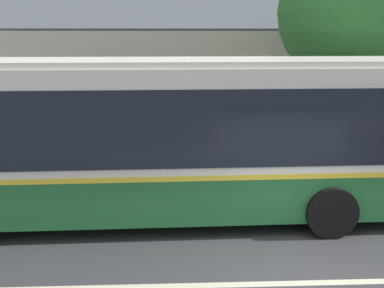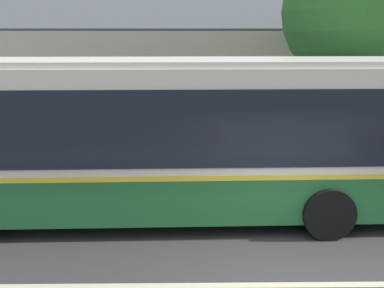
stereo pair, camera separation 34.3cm
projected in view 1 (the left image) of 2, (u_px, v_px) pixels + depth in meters
The scene contains 7 objects.
ground_plane at pixel (309, 283), 7.50m from camera, with size 300.00×300.00×0.00m, color #38383A.
sidewalk_far at pixel (248, 172), 13.33m from camera, with size 60.00×3.00×0.15m, color #9E9E99.
lane_divider_stripe at pixel (309, 283), 7.50m from camera, with size 60.00×0.16×0.01m, color beige.
community_building at pixel (264, 75), 21.05m from camera, with size 22.65×9.73×6.56m.
transit_bus at pixel (139, 136), 9.81m from camera, with size 11.99×2.97×3.32m.
bench_down_street at pixel (38, 158), 12.92m from camera, with size 1.74×0.51×0.94m.
street_tree_primary at pixel (353, 13), 13.27m from camera, with size 4.18×4.18×6.51m.
Camera 1 is at (-2.14, -6.75, 3.77)m, focal length 45.00 mm.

